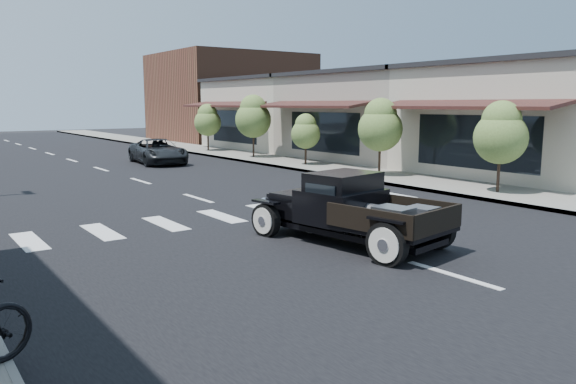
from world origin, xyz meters
TOP-DOWN VIEW (x-y plane):
  - ground at (0.00, 0.00)m, footprint 120.00×120.00m
  - road at (0.00, 15.00)m, footprint 14.00×80.00m
  - road_markings at (0.00, 10.00)m, footprint 12.00×60.00m
  - sidewalk_right at (8.50, 15.00)m, footprint 3.00×80.00m
  - storefront_near at (15.00, 4.00)m, footprint 10.00×9.00m
  - storefront_mid at (15.00, 13.00)m, footprint 10.00×9.00m
  - storefront_far at (15.00, 22.00)m, footprint 10.00×9.00m
  - far_building_right at (15.50, 32.00)m, footprint 11.00×10.00m
  - small_tree_a at (8.30, 1.77)m, footprint 1.72×1.72m
  - small_tree_b at (8.30, 7.27)m, footprint 1.79×1.79m
  - small_tree_c at (8.30, 12.24)m, footprint 1.40×1.40m
  - small_tree_d at (8.30, 16.94)m, footprint 1.94×1.94m
  - small_tree_e at (8.30, 22.28)m, footprint 1.66×1.66m
  - hotrod_pickup at (0.08, -0.18)m, footprint 2.88×4.87m
  - second_car at (3.15, 17.79)m, footprint 2.54×4.69m

SIDE VIEW (x-z plane):
  - ground at x=0.00m, z-range 0.00..0.00m
  - road_markings at x=0.00m, z-range -0.03..0.03m
  - road at x=0.00m, z-range 0.00..0.02m
  - sidewalk_right at x=8.50m, z-range 0.00..0.15m
  - second_car at x=3.15m, z-range 0.00..1.25m
  - hotrod_pickup at x=0.08m, z-range 0.00..1.58m
  - small_tree_c at x=8.30m, z-range 0.15..2.48m
  - small_tree_e at x=8.30m, z-range 0.15..2.91m
  - small_tree_a at x=8.30m, z-range 0.15..3.02m
  - small_tree_b at x=8.30m, z-range 0.15..3.14m
  - small_tree_d at x=8.30m, z-range 0.15..3.39m
  - storefront_near at x=15.00m, z-range 0.00..4.50m
  - storefront_mid at x=15.00m, z-range 0.00..4.50m
  - storefront_far at x=15.00m, z-range 0.00..4.50m
  - far_building_right at x=15.50m, z-range 0.00..7.00m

